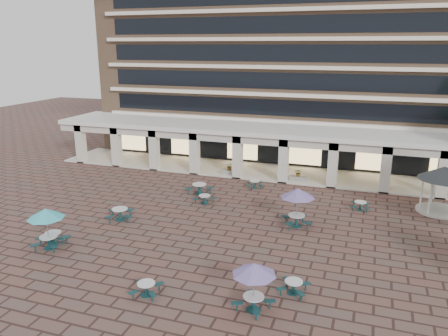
{
  "coord_description": "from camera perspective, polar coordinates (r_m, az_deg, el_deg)",
  "views": [
    {
      "loc": [
        9.17,
        -24.27,
        11.79
      ],
      "look_at": [
        -0.19,
        3.0,
        3.61
      ],
      "focal_mm": 35.0,
      "sensor_mm": 36.0,
      "label": 1
    }
  ],
  "objects": [
    {
      "name": "picnic_table_6",
      "position": [
        20.13,
        3.96,
        -13.26
      ],
      "size": [
        2.05,
        2.05,
        2.37
      ],
      "rotation": [
        0.0,
        0.0,
        -0.35
      ],
      "color": "#143D3E",
      "rests_on": "ground"
    },
    {
      "name": "picnic_table_4",
      "position": [
        27.81,
        -22.25,
        -5.71
      ],
      "size": [
        2.18,
        2.18,
        2.52
      ],
      "rotation": [
        0.0,
        0.0,
        0.22
      ],
      "color": "#143D3E",
      "rests_on": "ground"
    },
    {
      "name": "apartment_building",
      "position": [
        50.58,
        8.87,
        16.57
      ],
      "size": [
        40.0,
        15.5,
        25.2
      ],
      "color": "#957254",
      "rests_on": "ground"
    },
    {
      "name": "gazebo",
      "position": [
        35.0,
        26.77,
        -1.21
      ],
      "size": [
        3.64,
        3.64,
        3.39
      ],
      "rotation": [
        0.0,
        0.0,
        -0.18
      ],
      "color": "beige",
      "rests_on": "ground"
    },
    {
      "name": "retail_arcade",
      "position": [
        41.08,
        5.61,
        3.4
      ],
      "size": [
        42.0,
        6.6,
        4.4
      ],
      "color": "white",
      "rests_on": "ground"
    },
    {
      "name": "picnic_table_8",
      "position": [
        35.67,
        -3.23,
        -2.61
      ],
      "size": [
        2.28,
        2.28,
        0.86
      ],
      "rotation": [
        0.0,
        0.0,
        -0.3
      ],
      "color": "#143D3E",
      "rests_on": "ground"
    },
    {
      "name": "picnic_table_0",
      "position": [
        28.97,
        -21.4,
        -8.39
      ],
      "size": [
        1.93,
        1.93,
        0.74
      ],
      "rotation": [
        0.0,
        0.0,
        -0.27
      ],
      "color": "#143D3E",
      "rests_on": "ground"
    },
    {
      "name": "picnic_table_9",
      "position": [
        31.35,
        -13.44,
        -5.74
      ],
      "size": [
        2.25,
        2.25,
        0.83
      ],
      "rotation": [
        0.0,
        0.0,
        0.39
      ],
      "color": "#143D3E",
      "rests_on": "ground"
    },
    {
      "name": "picnic_table_13",
      "position": [
        37.22,
        4.02,
        -2.04
      ],
      "size": [
        1.73,
        1.73,
        0.65
      ],
      "rotation": [
        0.0,
        0.0,
        0.31
      ],
      "color": "#143D3E",
      "rests_on": "ground"
    },
    {
      "name": "planter_left",
      "position": [
        40.72,
        0.74,
        -0.26
      ],
      "size": [
        1.5,
        0.69,
        1.25
      ],
      "color": "gray",
      "rests_on": "ground"
    },
    {
      "name": "picnic_table_10",
      "position": [
        33.79,
        17.38,
        -4.64
      ],
      "size": [
        1.47,
        1.47,
        0.65
      ],
      "rotation": [
        0.0,
        0.0,
        0.02
      ],
      "color": "#143D3E",
      "rests_on": "ground"
    },
    {
      "name": "picnic_table_7",
      "position": [
        22.39,
        9.07,
        -14.96
      ],
      "size": [
        1.6,
        1.6,
        0.67
      ],
      "rotation": [
        0.0,
        0.0,
        -0.1
      ],
      "color": "#143D3E",
      "rests_on": "ground"
    },
    {
      "name": "ground",
      "position": [
        28.5,
        -1.62,
        -8.61
      ],
      "size": [
        120.0,
        120.0,
        0.0
      ],
      "primitive_type": "plane",
      "color": "brown",
      "rests_on": "ground"
    },
    {
      "name": "picnic_table_11",
      "position": [
        29.2,
        9.59,
        -3.43
      ],
      "size": [
        2.31,
        2.31,
        2.67
      ],
      "rotation": [
        0.0,
        0.0,
        0.41
      ],
      "color": "#143D3E",
      "rests_on": "ground"
    },
    {
      "name": "picnic_table_12",
      "position": [
        33.59,
        -2.56,
        -4.01
      ],
      "size": [
        1.76,
        1.76,
        0.66
      ],
      "rotation": [
        0.0,
        0.0,
        -0.32
      ],
      "color": "#143D3E",
      "rests_on": "ground"
    },
    {
      "name": "planter_right",
      "position": [
        39.28,
        9.68,
        -1.14
      ],
      "size": [
        1.5,
        0.6,
        1.22
      ],
      "color": "gray",
      "rests_on": "ground"
    },
    {
      "name": "picnic_table_5",
      "position": [
        22.31,
        -10.11,
        -15.14
      ],
      "size": [
        1.63,
        1.63,
        0.66
      ],
      "rotation": [
        0.0,
        0.0,
        0.14
      ],
      "color": "#143D3E",
      "rests_on": "ground"
    }
  ]
}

